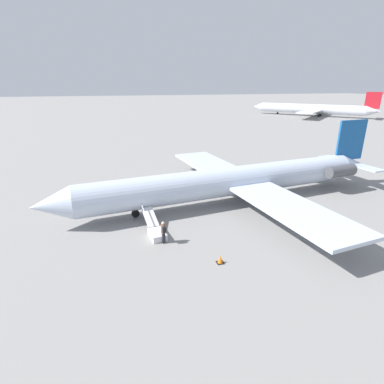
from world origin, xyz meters
name	(u,v)px	position (x,y,z in m)	size (l,w,h in m)	color
ground_plane	(229,202)	(0.00, 0.00, 0.00)	(600.00, 600.00, 0.00)	gray
airplane_main	(239,180)	(-1.06, -0.09, 2.22)	(35.89, 27.47, 7.43)	silver
airplane_far_center	(312,109)	(-64.34, -69.28, 2.59)	(32.45, 36.95, 8.72)	silver
boarding_stairs	(156,231)	(8.32, 4.69, 0.39)	(1.38, 4.09, 1.80)	silver
passenger	(163,231)	(7.99, 6.10, 1.00)	(0.36, 0.55, 1.74)	#23232D
traffic_cone_near_stairs	(220,260)	(5.00, 9.81, 0.24)	(0.48, 0.48, 0.53)	black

